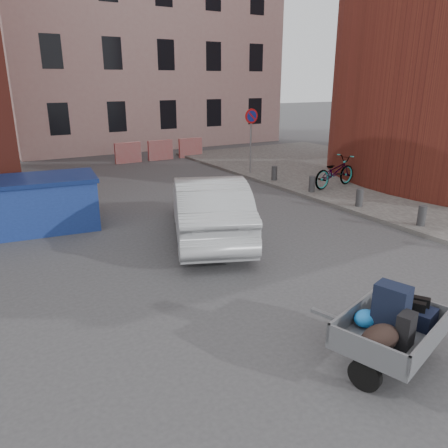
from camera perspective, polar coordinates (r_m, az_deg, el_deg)
ground at (r=8.13m, az=5.43°, el=-10.07°), size 120.00×120.00×0.00m
sidewalk at (r=17.69m, az=24.62°, el=4.19°), size 9.00×24.00×0.12m
building_pink at (r=29.77m, az=-11.06°, el=23.98°), size 16.00×8.00×14.00m
no_parking_sign at (r=18.47m, az=3.57°, el=12.48°), size 0.60×0.09×2.65m
bollards at (r=14.18m, az=17.29°, el=3.30°), size 0.22×9.02×0.55m
barriers at (r=22.67m, az=-8.29°, el=9.53°), size 4.70×0.18×1.00m
trailer at (r=6.60m, az=20.96°, el=-12.45°), size 1.85×1.97×1.20m
dumpster at (r=12.71m, az=-23.88°, el=2.40°), size 3.59×2.16×1.43m
silver_car at (r=11.05m, az=-2.02°, el=2.24°), size 3.41×5.15×1.60m
bicycle at (r=16.56m, az=14.24°, el=6.63°), size 2.21×1.05×1.12m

